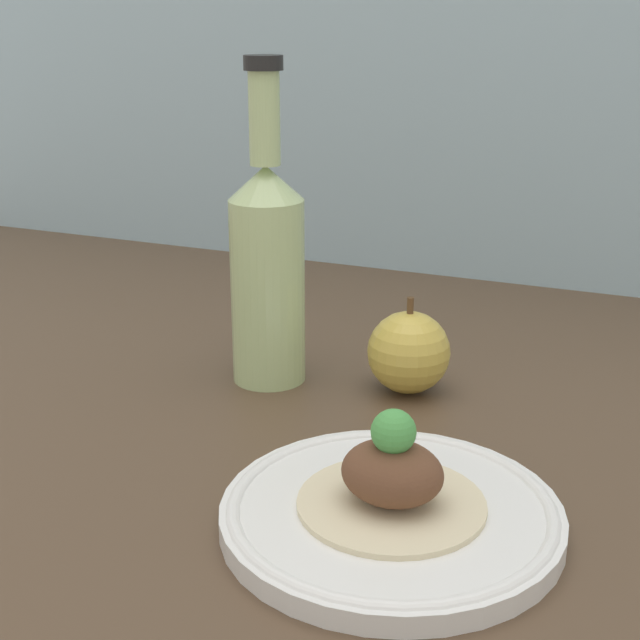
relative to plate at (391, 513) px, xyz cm
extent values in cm
cube|color=brown|center=(-7.57, 5.90, -2.95)|extent=(180.00, 110.00, 4.00)
cylinder|color=white|center=(0.00, 0.00, -0.21)|extent=(22.35, 22.35, 1.49)
torus|color=white|center=(0.00, 0.00, 0.31)|extent=(21.60, 21.60, 1.04)
cylinder|color=beige|center=(0.00, 0.00, 0.74)|extent=(12.31, 12.31, 0.40)
ellipsoid|color=brown|center=(0.00, 0.00, 2.98)|extent=(6.68, 5.67, 4.08)
sphere|color=#4CA34C|center=(0.00, 0.00, 5.89)|extent=(2.91, 2.91, 2.91)
cylinder|color=#B7D18E|center=(-18.16, 19.27, 7.33)|extent=(6.58, 6.58, 16.55)
cone|color=#B7D18E|center=(-18.16, 19.27, 17.09)|extent=(6.58, 6.58, 2.96)
cylinder|color=#B7D18E|center=(-18.16, 19.27, 22.44)|extent=(2.63, 2.63, 7.74)
cylinder|color=black|center=(-18.16, 19.27, 26.91)|extent=(3.29, 3.29, 1.20)
sphere|color=gold|center=(-5.66, 21.48, 2.69)|extent=(7.28, 7.28, 7.28)
cylinder|color=brown|center=(-5.66, 21.48, 6.90)|extent=(0.58, 0.58, 1.64)
camera|label=1|loc=(15.35, -48.33, 30.91)|focal=50.00mm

